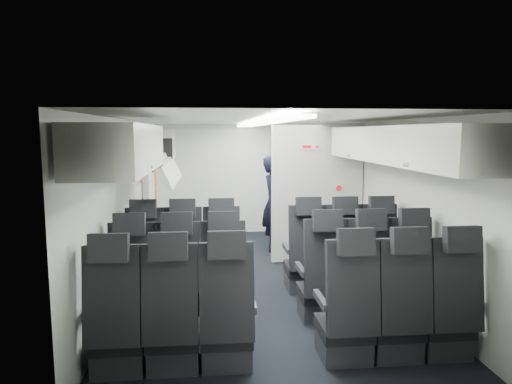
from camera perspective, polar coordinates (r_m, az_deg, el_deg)
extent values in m
cube|color=black|center=(6.36, 0.36, -10.85)|extent=(3.40, 6.00, 0.01)
cube|color=silver|center=(6.04, 0.38, 8.95)|extent=(3.40, 6.00, 0.01)
cube|color=silver|center=(9.07, -1.62, 1.65)|extent=(3.40, 0.01, 2.15)
cube|color=silver|center=(3.20, 6.08, -9.23)|extent=(3.40, 0.01, 2.15)
cube|color=silver|center=(6.17, -15.55, -1.37)|extent=(0.01, 6.00, 2.15)
cube|color=silver|center=(6.51, 15.43, -0.92)|extent=(0.01, 6.00, 2.15)
cube|color=white|center=(6.04, 0.38, 8.57)|extent=(0.25, 5.52, 0.03)
cube|color=black|center=(5.87, -13.29, -9.82)|extent=(0.44, 0.46, 0.12)
cube|color=#2D2D33|center=(5.92, -13.25, -11.30)|extent=(0.42, 0.42, 0.22)
cube|color=black|center=(5.54, -13.73, -6.04)|extent=(0.44, 0.20, 0.80)
cube|color=black|center=(5.41, -13.94, -2.04)|extent=(0.30, 0.12, 0.23)
cube|color=#2D2D33|center=(5.80, -15.59, -7.23)|extent=(0.05, 0.40, 0.06)
cube|color=#2D2D33|center=(5.74, -11.22, -7.25)|extent=(0.05, 0.40, 0.06)
cube|color=black|center=(5.82, -8.84, -9.84)|extent=(0.44, 0.46, 0.12)
cube|color=#2D2D33|center=(5.87, -8.81, -11.33)|extent=(0.42, 0.42, 0.22)
cube|color=black|center=(5.49, -9.06, -6.03)|extent=(0.44, 0.20, 0.80)
cube|color=black|center=(5.37, -9.18, -2.00)|extent=(0.30, 0.12, 0.23)
cube|color=#2D2D33|center=(5.74, -11.12, -7.25)|extent=(0.05, 0.40, 0.06)
cube|color=#2D2D33|center=(5.71, -6.69, -7.23)|extent=(0.05, 0.40, 0.06)
cube|color=black|center=(5.82, -4.34, -9.79)|extent=(0.44, 0.46, 0.12)
cube|color=#2D2D33|center=(5.86, -4.33, -11.29)|extent=(0.42, 0.42, 0.22)
cube|color=black|center=(5.48, -4.33, -5.98)|extent=(0.44, 0.20, 0.80)
cube|color=black|center=(5.36, -4.36, -1.94)|extent=(0.30, 0.12, 0.23)
cube|color=#2D2D33|center=(5.71, -6.59, -7.23)|extent=(0.05, 0.40, 0.06)
cube|color=#2D2D33|center=(5.72, -2.14, -7.16)|extent=(0.05, 0.40, 0.06)
cube|color=black|center=(5.93, 5.90, -9.48)|extent=(0.44, 0.46, 0.12)
cube|color=#2D2D33|center=(5.98, 5.88, -10.94)|extent=(0.42, 0.42, 0.22)
cube|color=black|center=(5.60, 6.41, -5.72)|extent=(0.44, 0.20, 0.80)
cube|color=black|center=(5.48, 6.58, -1.76)|extent=(0.30, 0.12, 0.23)
cube|color=#2D2D33|center=(5.78, 3.85, -7.00)|extent=(0.05, 0.40, 0.06)
cube|color=#2D2D33|center=(5.87, 8.12, -6.84)|extent=(0.05, 0.40, 0.06)
cube|color=black|center=(6.03, 10.15, -9.26)|extent=(0.44, 0.46, 0.12)
cube|color=#2D2D33|center=(6.08, 10.11, -10.70)|extent=(0.42, 0.42, 0.22)
cube|color=black|center=(5.71, 10.85, -5.55)|extent=(0.44, 0.20, 0.80)
cube|color=black|center=(5.59, 11.10, -1.66)|extent=(0.30, 0.12, 0.23)
cube|color=#2D2D33|center=(5.87, 8.21, -6.84)|extent=(0.05, 0.40, 0.06)
cube|color=#2D2D33|center=(5.99, 12.33, -6.65)|extent=(0.05, 0.40, 0.06)
cube|color=black|center=(6.17, 14.23, -9.00)|extent=(0.44, 0.46, 0.12)
cube|color=#2D2D33|center=(6.21, 14.18, -10.41)|extent=(0.42, 0.42, 0.22)
cube|color=black|center=(5.85, 15.10, -5.36)|extent=(0.44, 0.20, 0.80)
cube|color=black|center=(5.73, 15.41, -1.56)|extent=(0.30, 0.12, 0.23)
cube|color=#2D2D33|center=(6.00, 12.42, -6.64)|extent=(0.05, 0.40, 0.06)
cube|color=#2D2D33|center=(6.14, 16.35, -6.43)|extent=(0.05, 0.40, 0.06)
cube|color=black|center=(5.02, -14.67, -12.85)|extent=(0.44, 0.46, 0.12)
cube|color=#2D2D33|center=(5.08, -14.61, -14.54)|extent=(0.42, 0.42, 0.22)
cube|color=black|center=(4.68, -15.28, -8.60)|extent=(0.44, 0.20, 0.80)
cube|color=black|center=(4.54, -15.56, -3.91)|extent=(0.30, 0.12, 0.23)
cube|color=#2D2D33|center=(4.95, -17.39, -9.85)|extent=(0.05, 0.40, 0.06)
cube|color=#2D2D33|center=(4.88, -12.25, -9.93)|extent=(0.05, 0.40, 0.06)
cube|color=black|center=(4.97, -9.41, -12.91)|extent=(0.44, 0.46, 0.12)
cube|color=#2D2D33|center=(5.03, -9.37, -14.62)|extent=(0.42, 0.42, 0.22)
cube|color=black|center=(4.62, -9.71, -8.63)|extent=(0.44, 0.20, 0.80)
cube|color=black|center=(4.48, -9.87, -3.88)|extent=(0.30, 0.12, 0.23)
cube|color=#2D2D33|center=(4.87, -12.13, -9.93)|extent=(0.05, 0.40, 0.06)
cube|color=#2D2D33|center=(4.84, -6.87, -9.92)|extent=(0.05, 0.40, 0.06)
cube|color=black|center=(4.96, -4.09, -12.87)|extent=(0.44, 0.46, 0.12)
cube|color=#2D2D33|center=(5.02, -4.07, -14.58)|extent=(0.42, 0.42, 0.22)
cube|color=black|center=(4.61, -4.07, -8.57)|extent=(0.44, 0.20, 0.80)
cube|color=black|center=(4.47, -4.10, -3.82)|extent=(0.30, 0.12, 0.23)
cube|color=#2D2D33|center=(4.84, -6.75, -9.92)|extent=(0.05, 0.40, 0.06)
cube|color=#2D2D33|center=(4.85, -1.48, -9.83)|extent=(0.05, 0.40, 0.06)
cube|color=black|center=(5.09, 7.97, -12.38)|extent=(0.44, 0.46, 0.12)
cube|color=#2D2D33|center=(5.15, 7.94, -14.06)|extent=(0.42, 0.42, 0.22)
cube|color=black|center=(4.75, 8.69, -8.16)|extent=(0.44, 0.20, 0.80)
cube|color=black|center=(4.62, 8.95, -3.53)|extent=(0.30, 0.12, 0.23)
cube|color=#2D2D33|center=(4.93, 5.59, -9.59)|extent=(0.05, 0.40, 0.06)
cube|color=#2D2D33|center=(5.03, 10.58, -9.32)|extent=(0.05, 0.40, 0.06)
cube|color=black|center=(5.21, 12.89, -12.03)|extent=(0.44, 0.46, 0.12)
cube|color=#2D2D33|center=(5.27, 12.84, -13.67)|extent=(0.42, 0.42, 0.22)
cube|color=black|center=(4.88, 13.87, -7.87)|extent=(0.44, 0.20, 0.80)
cube|color=black|center=(4.75, 14.22, -3.36)|extent=(0.30, 0.12, 0.23)
cube|color=#2D2D33|center=(5.04, 10.69, -9.32)|extent=(0.05, 0.40, 0.06)
cube|color=#2D2D33|center=(5.17, 15.43, -9.00)|extent=(0.05, 0.40, 0.06)
cube|color=black|center=(5.37, 17.54, -11.61)|extent=(0.44, 0.46, 0.12)
cube|color=#2D2D33|center=(5.42, 17.47, -13.21)|extent=(0.42, 0.42, 0.22)
cube|color=black|center=(5.05, 18.73, -7.55)|extent=(0.44, 0.20, 0.80)
cube|color=black|center=(4.92, 19.16, -3.18)|extent=(0.30, 0.12, 0.23)
cube|color=#2D2D33|center=(5.18, 15.53, -9.00)|extent=(0.05, 0.40, 0.06)
cube|color=#2D2D33|center=(5.35, 19.98, -8.64)|extent=(0.05, 0.40, 0.06)
cube|color=black|center=(4.20, -16.66, -17.06)|extent=(0.44, 0.46, 0.12)
cube|color=#2D2D33|center=(4.27, -16.58, -19.02)|extent=(0.42, 0.42, 0.22)
cube|color=black|center=(3.84, -17.55, -12.27)|extent=(0.44, 0.20, 0.80)
cube|color=black|center=(3.68, -17.96, -6.65)|extent=(0.30, 0.12, 0.23)
cube|color=#2D2D33|center=(4.12, -19.98, -13.52)|extent=(0.05, 0.40, 0.06)
cube|color=#2D2D33|center=(4.03, -13.74, -13.73)|extent=(0.05, 0.40, 0.06)
cube|color=black|center=(4.14, -10.25, -17.24)|extent=(0.44, 0.46, 0.12)
cube|color=#2D2D33|center=(4.21, -10.20, -19.21)|extent=(0.42, 0.42, 0.22)
cube|color=black|center=(3.77, -10.68, -12.40)|extent=(0.44, 0.20, 0.80)
cube|color=black|center=(3.61, -10.91, -6.68)|extent=(0.30, 0.12, 0.23)
cube|color=#2D2D33|center=(4.03, -13.59, -13.73)|extent=(0.05, 0.40, 0.06)
cube|color=#2D2D33|center=(3.99, -7.14, -13.77)|extent=(0.05, 0.40, 0.06)
cube|color=black|center=(4.13, -3.73, -17.20)|extent=(0.44, 0.46, 0.12)
cube|color=#2D2D33|center=(4.20, -3.71, -19.19)|extent=(0.42, 0.42, 0.22)
cube|color=black|center=(3.76, -3.67, -12.36)|extent=(0.44, 0.20, 0.80)
cube|color=black|center=(3.59, -3.69, -6.62)|extent=(0.30, 0.12, 0.23)
cube|color=#2D2D33|center=(3.99, -7.00, -13.77)|extent=(0.05, 0.40, 0.06)
cube|color=#2D2D33|center=(4.01, -0.51, -13.65)|extent=(0.05, 0.40, 0.06)
cube|color=black|center=(4.29, 10.91, -16.37)|extent=(0.44, 0.46, 0.12)
cube|color=#2D2D33|center=(4.35, 10.85, -18.30)|extent=(0.42, 0.42, 0.22)
cube|color=black|center=(3.93, 12.00, -11.61)|extent=(0.44, 0.20, 0.80)
cube|color=black|center=(3.77, 12.40, -6.10)|extent=(0.30, 0.12, 0.23)
cube|color=#2D2D33|center=(4.10, 8.10, -13.22)|extent=(0.05, 0.40, 0.06)
cube|color=#2D2D33|center=(4.22, 14.06, -12.75)|extent=(0.05, 0.40, 0.06)
cube|color=black|center=(4.43, 16.71, -15.75)|extent=(0.44, 0.46, 0.12)
cube|color=#2D2D33|center=(4.49, 16.63, -17.63)|extent=(0.42, 0.42, 0.22)
cube|color=black|center=(4.08, 18.14, -11.09)|extent=(0.44, 0.20, 0.80)
cube|color=black|center=(3.93, 18.67, -5.76)|extent=(0.30, 0.12, 0.23)
cube|color=#2D2D33|center=(4.23, 14.19, -12.74)|extent=(0.05, 0.40, 0.06)
cube|color=#2D2D33|center=(4.39, 19.72, -12.18)|extent=(0.05, 0.40, 0.06)
cube|color=black|center=(4.61, 22.08, -15.04)|extent=(0.44, 0.46, 0.12)
cube|color=#2D2D33|center=(4.67, 21.98, -16.86)|extent=(0.42, 0.42, 0.22)
cube|color=black|center=(4.28, 23.76, -10.49)|extent=(0.44, 0.20, 0.80)
cube|color=black|center=(4.14, 24.39, -5.40)|extent=(0.30, 0.12, 0.23)
cube|color=#2D2D33|center=(4.39, 19.84, -12.17)|extent=(0.05, 0.40, 0.06)
cube|color=#2D2D33|center=(4.59, 24.91, -11.56)|extent=(0.05, 0.40, 0.06)
cube|color=silver|center=(4.08, -16.55, 5.29)|extent=(0.52, 1.80, 0.40)
cylinder|color=slate|center=(4.05, -12.99, 3.12)|extent=(0.04, 0.10, 0.04)
cube|color=#9E9E93|center=(5.81, -13.25, 3.98)|extent=(0.52, 1.70, 0.04)
cube|color=silver|center=(5.85, -15.85, 5.88)|extent=(0.06, 1.70, 0.44)
cube|color=silver|center=(4.98, -14.57, 5.70)|extent=(0.52, 0.04, 0.40)
cube|color=silver|center=(6.63, -12.36, 6.14)|extent=(0.52, 0.04, 0.40)
cube|color=silver|center=(5.79, -10.76, 2.95)|extent=(0.21, 1.61, 0.38)
cube|color=silver|center=(4.49, 21.36, 5.26)|extent=(0.52, 1.80, 0.40)
cylinder|color=slate|center=(4.39, 18.35, 3.26)|extent=(0.04, 0.10, 0.04)
cube|color=silver|center=(6.10, 13.89, 6.00)|extent=(0.52, 1.70, 0.40)
cylinder|color=slate|center=(6.03, 11.60, 4.53)|extent=(0.04, 0.10, 0.04)
cube|color=silver|center=(7.05, 7.63, -0.08)|extent=(1.40, 0.12, 2.13)
cube|color=white|center=(6.89, 6.81, 5.64)|extent=(0.24, 0.01, 0.10)
cube|color=red|center=(6.87, 6.42, 5.64)|extent=(0.13, 0.01, 0.04)
cube|color=red|center=(6.91, 7.65, 5.63)|extent=(0.05, 0.01, 0.03)
cylinder|color=white|center=(7.06, 10.30, 0.48)|extent=(0.11, 0.01, 0.11)
cylinder|color=red|center=(7.05, 10.31, 0.47)|extent=(0.09, 0.01, 0.09)
cube|color=#939399|center=(8.93, 4.61, 0.73)|extent=(0.85, 0.50, 1.90)
cube|color=#3F3F42|center=(8.74, 4.88, -2.40)|extent=(0.80, 0.01, 0.02)
cube|color=#3F3F42|center=(8.67, 4.92, 0.86)|extent=(0.80, 0.01, 0.02)
cube|color=#3F3F42|center=(8.62, 4.95, 4.16)|extent=(0.80, 0.01, 0.02)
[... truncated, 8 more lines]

